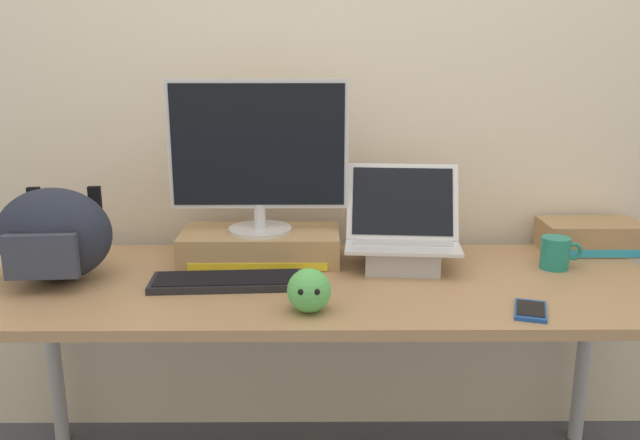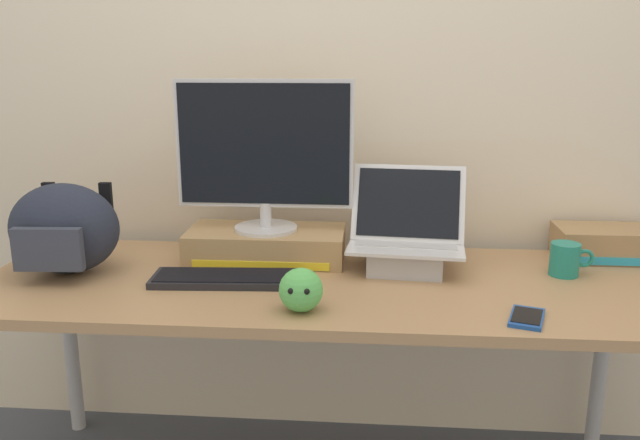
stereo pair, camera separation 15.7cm
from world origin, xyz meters
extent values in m
cube|color=beige|center=(0.00, 0.46, 1.30)|extent=(7.00, 0.10, 2.60)
cube|color=#A87F56|center=(0.00, 0.00, 0.70)|extent=(1.98, 0.71, 0.03)
cylinder|color=#B2B2B7|center=(-0.93, 0.30, 0.34)|extent=(0.05, 0.05, 0.69)
cylinder|color=#B2B2B7|center=(0.93, 0.30, 0.34)|extent=(0.05, 0.05, 0.69)
cube|color=#A88456|center=(-0.19, 0.19, 0.76)|extent=(0.50, 0.24, 0.10)
cube|color=yellow|center=(-0.19, 0.07, 0.73)|extent=(0.42, 0.00, 0.02)
cylinder|color=silver|center=(-0.19, 0.19, 0.82)|extent=(0.20, 0.20, 0.01)
cylinder|color=silver|center=(-0.19, 0.19, 0.86)|extent=(0.04, 0.04, 0.08)
cube|color=silver|center=(-0.19, 0.19, 1.09)|extent=(0.55, 0.02, 0.39)
cube|color=black|center=(-0.19, 0.18, 1.09)|extent=(0.53, 0.01, 0.37)
cube|color=#ADADB2|center=(0.25, 0.11, 0.75)|extent=(0.24, 0.22, 0.07)
cube|color=silver|center=(0.25, 0.11, 0.80)|extent=(0.36, 0.27, 0.01)
cube|color=#B7B7BC|center=(0.25, 0.13, 0.80)|extent=(0.31, 0.16, 0.00)
cube|color=silver|center=(0.26, 0.18, 0.91)|extent=(0.35, 0.14, 0.22)
cube|color=black|center=(0.26, 0.18, 0.91)|extent=(0.32, 0.13, 0.19)
cube|color=black|center=(-0.27, -0.04, 0.73)|extent=(0.44, 0.17, 0.02)
cube|color=black|center=(-0.27, -0.04, 0.74)|extent=(0.41, 0.15, 0.00)
ellipsoid|color=#232838|center=(-0.76, 0.01, 0.85)|extent=(0.34, 0.24, 0.27)
cube|color=#333847|center=(-0.75, -0.12, 0.83)|extent=(0.20, 0.04, 0.12)
cube|color=black|center=(-0.86, 0.12, 0.87)|extent=(0.04, 0.02, 0.20)
cube|color=black|center=(-0.68, 0.13, 0.87)|extent=(0.04, 0.02, 0.20)
cylinder|color=#1E7F70|center=(0.72, 0.10, 0.77)|extent=(0.09, 0.09, 0.10)
torus|color=#1E7F70|center=(0.78, 0.10, 0.77)|extent=(0.06, 0.01, 0.06)
cube|color=#19479E|center=(0.53, -0.25, 0.72)|extent=(0.11, 0.15, 0.01)
cube|color=black|center=(0.53, -0.25, 0.73)|extent=(0.10, 0.12, 0.00)
sphere|color=#56B256|center=(-0.03, -0.24, 0.77)|extent=(0.11, 0.11, 0.11)
sphere|color=black|center=(-0.05, -0.29, 0.79)|extent=(0.02, 0.02, 0.02)
sphere|color=black|center=(-0.01, -0.29, 0.79)|extent=(0.02, 0.02, 0.02)
cube|color=#9E7A51|center=(0.90, 0.28, 0.77)|extent=(0.32, 0.18, 0.10)
cube|color=#2899BC|center=(0.90, 0.19, 0.73)|extent=(0.27, 0.00, 0.02)
camera|label=1|loc=(-0.01, -1.78, 1.35)|focal=36.32mm
camera|label=2|loc=(0.15, -1.78, 1.35)|focal=36.32mm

